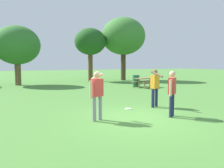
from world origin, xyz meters
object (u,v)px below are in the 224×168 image
tree_far_right (17,45)px  tree_slender_mid (90,42)px  tree_back_left (123,37)px  picnic_table_near (145,80)px  frisbee (128,109)px  person_bystander (172,90)px  person_thrower (97,92)px  trash_can_beside_table (136,81)px  person_catcher (155,85)px

tree_far_right → tree_slender_mid: size_ratio=0.91×
tree_back_left → picnic_table_near: bearing=-107.7°
frisbee → tree_far_right: (-3.10, 13.60, 3.46)m
person_bystander → tree_back_left: 18.48m
frisbee → tree_back_left: bearing=60.8°
person_thrower → frisbee: bearing=31.5°
frisbee → trash_can_beside_table: trash_can_beside_table is taller
trash_can_beside_table → tree_far_right: size_ratio=0.19×
frisbee → tree_slender_mid: tree_slender_mid is taller
tree_back_left → person_thrower: bearing=-122.5°
person_thrower → picnic_table_near: bearing=46.6°
person_bystander → tree_back_left: bearing=65.6°
person_thrower → trash_can_beside_table: person_thrower is taller
frisbee → tree_far_right: tree_far_right is taller
trash_can_beside_table → picnic_table_near: bearing=-77.5°
frisbee → trash_can_beside_table: 9.51m
person_bystander → tree_slender_mid: 17.61m
person_thrower → tree_slender_mid: 17.69m
tree_far_right → tree_slender_mid: tree_slender_mid is taller
person_catcher → tree_slender_mid: bearing=78.6°
person_catcher → trash_can_beside_table: 8.99m
tree_far_right → tree_slender_mid: (7.41, 1.45, 0.71)m
frisbee → picnic_table_near: (5.65, 6.83, 0.55)m
picnic_table_near → person_thrower: bearing=-133.4°
trash_can_beside_table → tree_back_left: tree_back_left is taller
trash_can_beside_table → tree_back_left: bearing=68.4°
picnic_table_near → tree_slender_mid: 9.07m
person_bystander → frisbee: person_bystander is taller
trash_can_beside_table → tree_far_right: 10.75m
person_thrower → tree_slender_mid: (6.24, 16.23, 3.22)m
person_catcher → tree_far_right: 14.64m
person_thrower → frisbee: (1.93, 1.18, -0.95)m
frisbee → trash_can_beside_table: bearing=55.1°
picnic_table_near → trash_can_beside_table: trash_can_beside_table is taller
tree_far_right → tree_back_left: size_ratio=0.74×
frisbee → person_bystander: bearing=-70.2°
person_catcher → frisbee: 1.58m
tree_far_right → person_catcher: bearing=-72.4°
person_thrower → person_catcher: bearing=17.9°
person_bystander → picnic_table_near: 10.04m
person_catcher → picnic_table_near: person_catcher is taller
person_bystander → tree_far_right: (-3.77, 15.48, 2.53)m
person_catcher → picnic_table_near: (4.39, 6.99, -0.40)m
person_bystander → tree_slender_mid: bearing=77.9°
person_catcher → picnic_table_near: bearing=57.8°
picnic_table_near → trash_can_beside_table: (-0.21, 0.95, -0.08)m
person_catcher → frisbee: bearing=173.0°
picnic_table_near → tree_back_left: (2.47, 7.73, 4.36)m
person_thrower → person_bystander: bearing=-14.9°
tree_back_left → person_catcher: bearing=-115.0°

